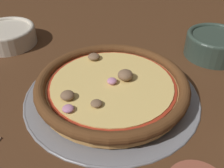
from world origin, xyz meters
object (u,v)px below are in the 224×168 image
pizza_tray (112,94)px  bowl_near (215,44)px  bowl_far (7,35)px  pizza (112,86)px

pizza_tray → bowl_near: (-0.25, -0.17, 0.03)m
pizza_tray → bowl_far: bearing=-36.7°
pizza → bowl_far: pizza is taller
pizza_tray → bowl_far: 0.36m
bowl_far → pizza: bearing=143.3°
pizza_tray → bowl_near: size_ratio=2.51×
pizza_tray → pizza: bearing=-0.1°
pizza_tray → bowl_far: bowl_far is taller
pizza_tray → pizza: pizza is taller
bowl_near → pizza: bearing=34.4°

